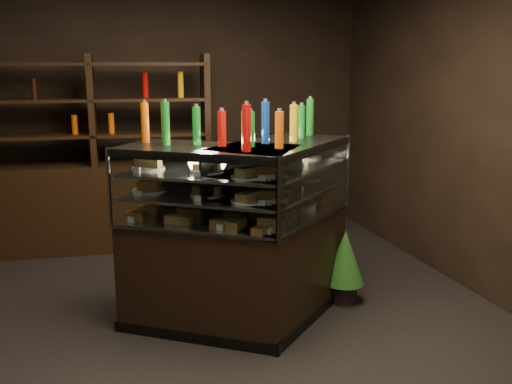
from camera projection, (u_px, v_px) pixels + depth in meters
ground at (181, 326)px, 4.23m from camera, size 5.00×5.00×0.00m
room_shell at (172, 58)px, 3.80m from camera, size 5.02×5.02×3.01m
display_case at (245, 262)px, 4.25m from camera, size 1.90×1.31×1.35m
food_display at (245, 188)px, 4.12m from camera, size 1.57×0.91×0.42m
bottles_top at (244, 124)px, 4.02m from camera, size 1.40×0.76×0.30m
potted_conifer at (345, 256)px, 4.58m from camera, size 0.32×0.32×0.69m
back_shelving at (97, 192)px, 5.87m from camera, size 2.36×0.58×2.00m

